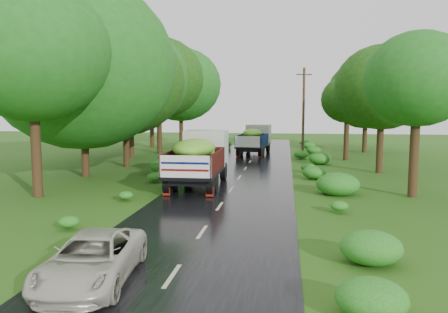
% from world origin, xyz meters
% --- Properties ---
extents(ground, '(120.00, 120.00, 0.00)m').
position_xyz_m(ground, '(0.00, 0.00, 0.00)').
color(ground, '#224F11').
rests_on(ground, ground).
extents(road, '(6.50, 80.00, 0.02)m').
position_xyz_m(road, '(0.00, 5.00, 0.01)').
color(road, black).
rests_on(road, ground).
extents(road_lines, '(0.12, 69.60, 0.00)m').
position_xyz_m(road_lines, '(0.00, 6.00, 0.02)').
color(road_lines, '#BFB78C').
rests_on(road_lines, road).
extents(truck_near, '(2.58, 7.03, 2.94)m').
position_xyz_m(truck_near, '(-1.86, 9.02, 1.66)').
color(truck_near, black).
rests_on(truck_near, ground).
extents(truck_far, '(2.93, 6.59, 2.68)m').
position_xyz_m(truck_far, '(-0.03, 25.83, 1.52)').
color(truck_far, black).
rests_on(truck_far, ground).
extents(car, '(2.33, 4.34, 1.16)m').
position_xyz_m(car, '(-1.83, -4.64, 0.60)').
color(car, beige).
rests_on(car, road).
extents(utility_pole, '(1.32, 0.43, 7.66)m').
position_xyz_m(utility_pole, '(4.25, 23.68, 3.95)').
color(utility_pole, '#382616').
rests_on(utility_pole, ground).
extents(trees_left, '(7.00, 34.11, 8.99)m').
position_xyz_m(trees_left, '(-9.63, 20.50, 6.66)').
color(trees_left, black).
rests_on(trees_left, ground).
extents(trees_right, '(6.01, 31.46, 7.34)m').
position_xyz_m(trees_right, '(9.26, 22.14, 5.35)').
color(trees_right, black).
rests_on(trees_right, ground).
extents(shrubs, '(11.90, 44.00, 0.70)m').
position_xyz_m(shrubs, '(0.00, 14.00, 0.35)').
color(shrubs, '#186718').
rests_on(shrubs, ground).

